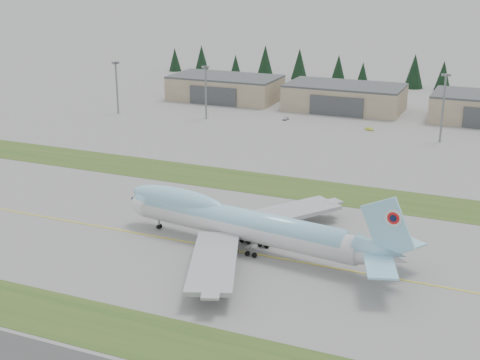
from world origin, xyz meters
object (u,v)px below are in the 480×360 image
at_px(boeing_747_freighter, 242,223).
at_px(service_vehicle_a, 286,120).
at_px(hangar_left, 225,88).
at_px(hangar_center, 345,97).
at_px(service_vehicle_b, 369,130).

distance_m(boeing_747_freighter, service_vehicle_a, 125.25).
bearing_deg(boeing_747_freighter, hangar_left, 122.93).
height_order(hangar_left, hangar_center, same).
height_order(boeing_747_freighter, service_vehicle_b, boeing_747_freighter).
distance_m(hangar_left, hangar_center, 55.00).
height_order(service_vehicle_a, service_vehicle_b, service_vehicle_a).
xyz_separation_m(service_vehicle_a, service_vehicle_b, (34.27, -4.10, 0.00)).
bearing_deg(service_vehicle_a, hangar_center, 62.55).
bearing_deg(service_vehicle_a, service_vehicle_b, -3.16).
height_order(hangar_left, service_vehicle_b, hangar_left).
xyz_separation_m(hangar_left, service_vehicle_b, (72.79, -31.40, -5.39)).
xyz_separation_m(boeing_747_freighter, hangar_left, (-70.60, 148.22, -0.58)).
height_order(hangar_left, service_vehicle_a, hangar_left).
bearing_deg(boeing_747_freighter, hangar_center, 103.46).
xyz_separation_m(boeing_747_freighter, service_vehicle_b, (2.20, 116.82, -5.97)).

